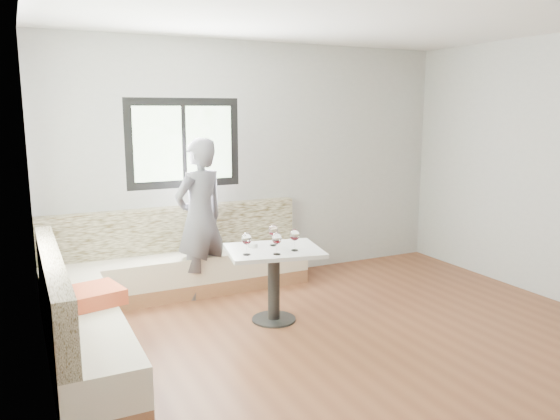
% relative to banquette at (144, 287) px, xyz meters
% --- Properties ---
extents(room, '(5.01, 5.01, 2.81)m').
position_rel_banquette_xyz_m(room, '(1.51, -1.55, 1.08)').
color(room, brown).
rests_on(room, ground).
extents(banquette, '(2.90, 2.80, 0.95)m').
position_rel_banquette_xyz_m(banquette, '(0.00, 0.00, 0.00)').
color(banquette, '#8D5D3E').
rests_on(banquette, ground).
extents(table, '(0.99, 0.84, 0.72)m').
position_rel_banquette_xyz_m(table, '(1.13, -0.56, 0.21)').
color(table, black).
rests_on(table, ground).
extents(person, '(0.74, 0.62, 1.73)m').
position_rel_banquette_xyz_m(person, '(0.72, 0.43, 0.53)').
color(person, '#57545D').
rests_on(person, ground).
extents(olive_ramekin, '(0.09, 0.09, 0.04)m').
position_rel_banquette_xyz_m(olive_ramekin, '(0.97, -0.41, 0.41)').
color(olive_ramekin, white).
rests_on(olive_ramekin, table).
extents(wine_glass_a, '(0.09, 0.09, 0.21)m').
position_rel_banquette_xyz_m(wine_glass_a, '(0.81, -0.66, 0.53)').
color(wine_glass_a, white).
rests_on(wine_glass_a, table).
extents(wine_glass_b, '(0.09, 0.09, 0.21)m').
position_rel_banquette_xyz_m(wine_glass_b, '(1.06, -0.76, 0.53)').
color(wine_glass_b, white).
rests_on(wine_glass_b, table).
extents(wine_glass_c, '(0.09, 0.09, 0.21)m').
position_rel_banquette_xyz_m(wine_glass_c, '(1.27, -0.71, 0.53)').
color(wine_glass_c, white).
rests_on(wine_glass_c, table).
extents(wine_glass_d, '(0.09, 0.09, 0.21)m').
position_rel_banquette_xyz_m(wine_glass_d, '(1.17, -0.45, 0.53)').
color(wine_glass_d, white).
rests_on(wine_glass_d, table).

